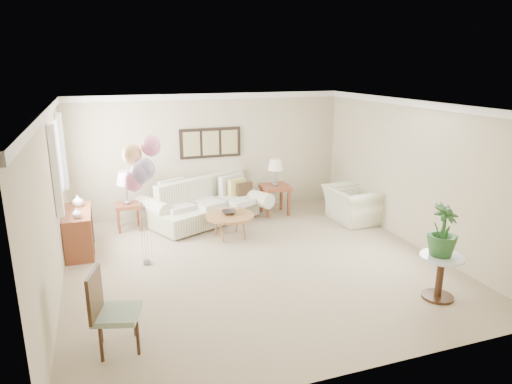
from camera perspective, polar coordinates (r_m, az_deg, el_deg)
ground_plane at (r=7.69m, az=-0.05°, el=-8.85°), size 6.00×6.00×0.00m
room_shell at (r=7.22m, az=-1.11°, el=3.15°), size 6.04×6.04×2.60m
wall_art_triptych at (r=9.98m, az=-5.70°, el=6.13°), size 1.35×0.06×0.65m
sofa at (r=9.54m, az=-6.33°, el=-1.71°), size 2.80×1.78×0.90m
end_table_left at (r=9.38m, az=-15.70°, el=-1.90°), size 0.50×0.45×0.54m
end_table_right at (r=9.97m, az=2.40°, el=0.26°), size 0.60×0.54×0.65m
lamp_left at (r=9.23m, az=-15.96°, el=1.56°), size 0.37×0.37×0.65m
lamp_right at (r=9.84m, az=2.43°, el=3.32°), size 0.33×0.33×0.58m
coffee_table at (r=8.63m, az=-3.29°, el=-3.06°), size 0.91×0.91×0.46m
decor_bowl at (r=8.63m, az=-3.39°, el=-2.57°), size 0.31×0.31×0.07m
armchair at (r=9.77m, az=12.03°, el=-1.52°), size 1.00×1.13×0.72m
side_table at (r=6.91m, az=22.12°, el=-8.60°), size 0.60×0.60×0.65m
potted_plant at (r=6.73m, az=22.34°, el=-4.47°), size 0.52×0.52×0.73m
accent_chair at (r=5.58m, az=-17.83°, el=-13.74°), size 0.61×0.61×1.01m
credenza at (r=8.60m, az=-21.26°, el=-4.61°), size 0.46×1.20×0.74m
vase_white at (r=8.10m, az=-21.49°, el=-2.44°), size 0.20×0.20×0.17m
vase_sage at (r=8.75m, az=-21.39°, el=-1.02°), size 0.22×0.22×0.20m
balloon_cluster at (r=7.33m, az=-14.26°, el=3.26°), size 0.62×0.56×2.14m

